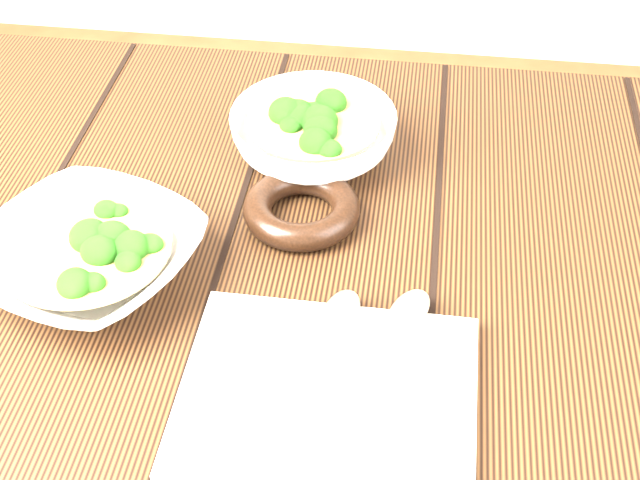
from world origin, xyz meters
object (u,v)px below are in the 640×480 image
Objects in this scene: soup_bowl_back at (313,134)px; trivet at (302,208)px; table at (247,355)px; napkin at (327,396)px; soup_bowl_front at (87,256)px.

soup_bowl_back is 0.11m from trivet.
soup_bowl_back is (0.04, 0.19, 0.15)m from table.
soup_bowl_back is at bearing 100.44° from napkin.
trivet is at bearing 60.36° from table.
soup_bowl_back reaches higher than soup_bowl_front.
soup_bowl_front is (-0.14, -0.03, 0.15)m from table.
soup_bowl_back is (0.18, 0.21, 0.00)m from soup_bowl_front.
soup_bowl_front reaches higher than napkin.
soup_bowl_back is at bearing 49.98° from soup_bowl_front.
soup_bowl_front is at bearing 154.65° from napkin.
table is 5.17× the size of soup_bowl_back.
soup_bowl_front is at bearing -130.02° from soup_bowl_back.
soup_bowl_front is at bearing -168.89° from table.
trivet reaches higher than table.
soup_bowl_back is 2.00× the size of trivet.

